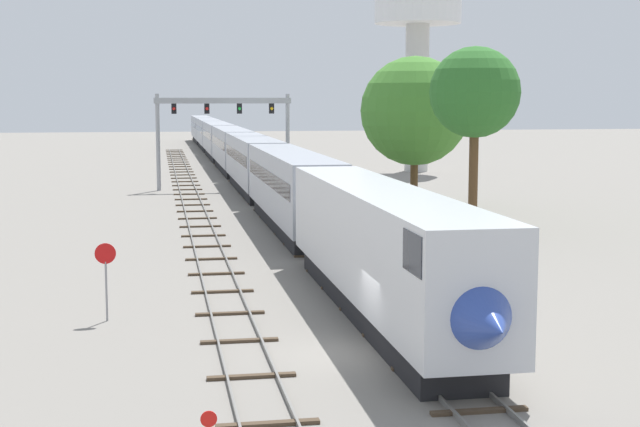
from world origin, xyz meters
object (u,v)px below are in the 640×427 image
(signal_gantry, at_px, (223,120))
(trackside_tree_left, at_px, (475,93))
(passenger_train, at_px, (231,148))
(stop_sign, at_px, (106,271))
(water_tower, at_px, (418,14))
(trackside_tree_mid, at_px, (415,111))

(signal_gantry, height_order, trackside_tree_left, trackside_tree_left)
(passenger_train, relative_size, stop_sign, 55.91)
(trackside_tree_left, bearing_deg, water_tower, 78.26)
(water_tower, distance_m, trackside_tree_mid, 36.50)
(trackside_tree_left, distance_m, trackside_tree_mid, 12.14)
(water_tower, distance_m, stop_sign, 73.62)
(trackside_tree_left, bearing_deg, passenger_train, 102.46)
(stop_sign, height_order, trackside_tree_left, trackside_tree_left)
(signal_gantry, distance_m, stop_sign, 49.11)
(signal_gantry, height_order, water_tower, water_tower)
(stop_sign, relative_size, trackside_tree_mid, 0.26)
(signal_gantry, xyz_separation_m, stop_sign, (-7.75, -48.31, -4.32))
(signal_gantry, xyz_separation_m, water_tower, (22.60, 16.98, 11.05))
(water_tower, distance_m, trackside_tree_left, 47.57)
(passenger_train, xyz_separation_m, trackside_tree_mid, (10.55, -37.00, 4.55))
(signal_gantry, relative_size, stop_sign, 4.20)
(trackside_tree_mid, bearing_deg, passenger_train, 105.92)
(trackside_tree_left, xyz_separation_m, trackside_tree_mid, (-0.29, 12.07, -1.23))
(passenger_train, height_order, trackside_tree_left, trackside_tree_left)
(water_tower, bearing_deg, passenger_train, 170.76)
(water_tower, xyz_separation_m, trackside_tree_mid, (-9.80, -33.69, -10.09))
(trackside_tree_left, relative_size, trackside_tree_mid, 1.00)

